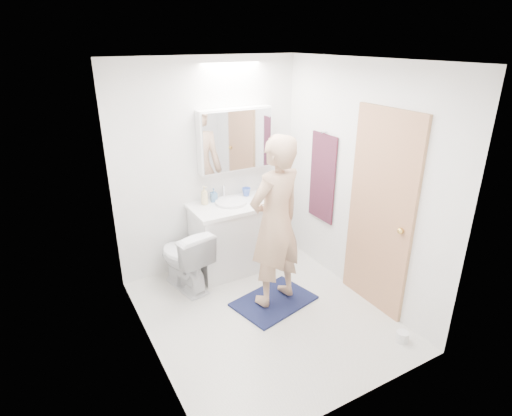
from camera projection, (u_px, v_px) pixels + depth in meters
floor at (264, 314)px, 4.14m from camera, size 2.50×2.50×0.00m
ceiling at (266, 60)px, 3.22m from camera, size 2.50×2.50×0.00m
wall_back at (209, 167)px, 4.69m from camera, size 2.50×0.00×2.50m
wall_front at (363, 265)px, 2.68m from camera, size 2.50×0.00×2.50m
wall_left at (142, 229)px, 3.18m from camera, size 0.00×2.50×2.50m
wall_right at (358, 183)px, 4.18m from camera, size 0.00×2.50×2.50m
vanity_cabinet at (233, 238)px, 4.84m from camera, size 0.90×0.55×0.78m
countertop at (232, 206)px, 4.68m from camera, size 0.95×0.58×0.04m
sink_basin at (231, 202)px, 4.69m from camera, size 0.36×0.36×0.03m
faucet at (224, 192)px, 4.82m from camera, size 0.02×0.02×0.16m
medicine_cabinet at (235, 140)px, 4.65m from camera, size 0.88×0.14×0.70m
mirror_panel at (238, 141)px, 4.59m from camera, size 0.84×0.01×0.66m
toilet at (184, 258)px, 4.46m from camera, size 0.53×0.77×0.72m
bath_rug at (274, 301)px, 4.32m from camera, size 0.90×0.71×0.02m
person at (275, 223)px, 3.98m from camera, size 0.71×0.54×1.73m
door at (380, 214)px, 3.97m from camera, size 0.04×0.80×2.00m
door_knob at (400, 231)px, 3.73m from camera, size 0.06×0.06×0.06m
towel at (322, 178)px, 4.65m from camera, size 0.02×0.42×1.00m
towel_hook at (324, 132)px, 4.45m from camera, size 0.07×0.02×0.02m
soap_bottle_a at (204, 195)px, 4.63m from camera, size 0.11×0.11×0.21m
soap_bottle_b at (214, 195)px, 4.72m from camera, size 0.08×0.08×0.16m
toothbrush_cup at (246, 192)px, 4.90m from camera, size 0.12×0.12×0.10m
toilet_paper_roll at (402, 337)px, 3.75m from camera, size 0.11×0.11×0.10m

